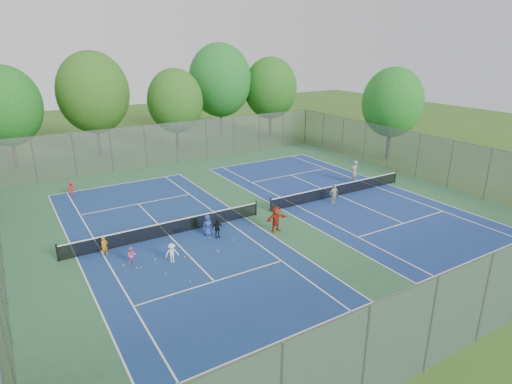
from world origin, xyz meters
TOP-DOWN VIEW (x-y plane):
  - ground at (0.00, 0.00)m, footprint 120.00×120.00m
  - court_pad at (0.00, 0.00)m, footprint 32.00×32.00m
  - court_left at (-7.00, 0.00)m, footprint 10.97×23.77m
  - court_right at (7.00, 0.00)m, footprint 10.97×23.77m
  - net_left at (-7.00, 0.00)m, footprint 12.87×0.10m
  - net_right at (7.00, 0.00)m, footprint 12.87×0.10m
  - fence_north at (0.00, 16.00)m, footprint 32.00×0.10m
  - fence_south at (0.00, -16.00)m, footprint 32.00×0.10m
  - fence_east at (16.00, 0.00)m, footprint 0.10×32.00m
  - tree_nw at (-14.00, 22.00)m, footprint 6.40×6.40m
  - tree_nl at (-6.00, 23.00)m, footprint 7.20×7.20m
  - tree_nc at (2.00, 21.00)m, footprint 6.00×6.00m
  - tree_nr at (9.00, 24.00)m, footprint 7.60×7.60m
  - tree_ne at (15.00, 22.00)m, footprint 6.60×6.60m
  - tree_side_e at (19.00, 6.00)m, footprint 6.00×6.00m
  - ball_crate at (-6.35, 0.39)m, footprint 0.33×0.33m
  - ball_hopper at (-5.08, 0.56)m, footprint 0.41×0.41m
  - student_a at (-11.00, -0.60)m, footprint 0.50×0.42m
  - student_b at (-9.98, -2.42)m, footprint 0.50×0.39m
  - student_c at (-8.06, -3.36)m, footprint 0.79×0.53m
  - student_d at (-4.54, -1.84)m, footprint 0.75×0.38m
  - student_e at (-4.89, -1.23)m, footprint 0.69×0.47m
  - student_f at (-0.94, -2.96)m, footprint 1.56×0.51m
  - child_far_baseline at (-10.84, 11.08)m, footprint 0.76×0.47m
  - instructor at (10.28, 1.79)m, footprint 0.78×0.57m
  - teen_court_b at (5.51, -1.10)m, footprint 0.91×0.42m
  - tennis_ball_0 at (-9.73, -3.08)m, footprint 0.07×0.07m
  - tennis_ball_1 at (-3.98, -2.75)m, footprint 0.07×0.07m
  - tennis_ball_2 at (-8.81, -2.66)m, footprint 0.07×0.07m
  - tennis_ball_3 at (-7.29, -3.26)m, footprint 0.07×0.07m
  - tennis_ball_4 at (-5.00, -1.69)m, footprint 0.07×0.07m
  - tennis_ball_5 at (-8.85, -4.43)m, footprint 0.07×0.07m
  - tennis_ball_6 at (-10.48, -2.42)m, footprint 0.07×0.07m
  - tennis_ball_7 at (-5.42, -3.68)m, footprint 0.07×0.07m
  - tennis_ball_8 at (-5.39, -3.46)m, footprint 0.07×0.07m
  - tennis_ball_9 at (-8.09, -5.84)m, footprint 0.07×0.07m
  - tennis_ball_10 at (-9.96, -3.07)m, footprint 0.07×0.07m

SIDE VIEW (x-z plane):
  - ground at x=0.00m, z-range 0.00..0.00m
  - court_pad at x=0.00m, z-range 0.00..0.01m
  - court_left at x=-7.00m, z-range 0.01..0.02m
  - court_right at x=7.00m, z-range 0.01..0.02m
  - tennis_ball_0 at x=-9.73m, z-range 0.00..0.07m
  - tennis_ball_1 at x=-3.98m, z-range 0.00..0.07m
  - tennis_ball_2 at x=-8.81m, z-range 0.00..0.07m
  - tennis_ball_3 at x=-7.29m, z-range 0.00..0.07m
  - tennis_ball_4 at x=-5.00m, z-range 0.00..0.07m
  - tennis_ball_5 at x=-8.85m, z-range 0.00..0.07m
  - tennis_ball_6 at x=-10.48m, z-range 0.00..0.07m
  - tennis_ball_7 at x=-5.42m, z-range 0.00..0.07m
  - tennis_ball_8 at x=-5.39m, z-range 0.00..0.07m
  - tennis_ball_9 at x=-8.09m, z-range 0.00..0.07m
  - tennis_ball_10 at x=-9.96m, z-range 0.00..0.07m
  - ball_crate at x=-6.35m, z-range 0.00..0.26m
  - ball_hopper at x=-5.08m, z-range 0.00..0.60m
  - net_left at x=-7.00m, z-range 0.00..0.91m
  - net_right at x=7.00m, z-range 0.00..0.91m
  - student_b at x=-9.98m, z-range 0.00..1.02m
  - student_c at x=-8.06m, z-range 0.00..1.13m
  - child_far_baseline at x=-10.84m, z-range 0.00..1.13m
  - student_a at x=-11.00m, z-range 0.00..1.15m
  - student_d at x=-4.54m, z-range 0.00..1.24m
  - student_e at x=-4.89m, z-range 0.00..1.35m
  - teen_court_b at x=5.51m, z-range 0.00..1.51m
  - student_f at x=-0.94m, z-range 0.00..1.68m
  - instructor at x=10.28m, z-range 0.00..1.97m
  - fence_north at x=0.00m, z-range 0.00..4.00m
  - fence_south at x=0.00m, z-range 0.00..4.00m
  - fence_east at x=16.00m, z-range 0.00..4.00m
  - tree_nc at x=2.00m, z-range 0.97..9.82m
  - tree_side_e at x=19.00m, z-range 1.14..10.34m
  - tree_nw at x=-14.00m, z-range 1.10..10.68m
  - tree_ne at x=15.00m, z-range 1.08..10.85m
  - tree_nl at x=-6.00m, z-range 1.20..11.89m
  - tree_nr at x=9.00m, z-range 1.33..12.75m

